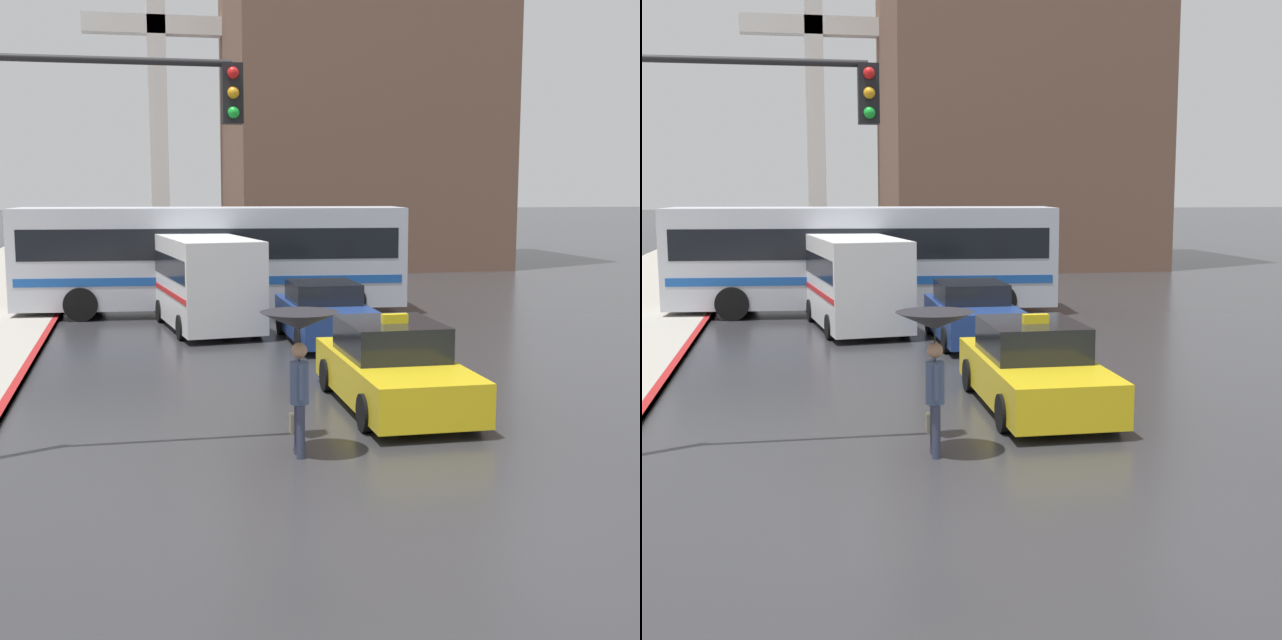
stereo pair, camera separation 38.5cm
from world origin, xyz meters
TOP-DOWN VIEW (x-y plane):
  - ground_plane at (0.00, 0.00)m, footprint 300.00×300.00m
  - taxi at (1.55, 5.58)m, footprint 1.91×4.59m
  - sedan_red at (1.75, 12.19)m, footprint 1.91×4.27m
  - ambulance_van at (-0.93, 14.80)m, footprint 2.68×5.46m
  - city_bus at (-0.50, 17.73)m, footprint 11.50×3.43m
  - pedestrian_with_umbrella at (-0.54, 3.07)m, footprint 1.10×1.10m
  - traffic_light at (-3.61, 3.56)m, footprint 4.06×0.38m
  - monument_cross at (-1.43, 37.28)m, footprint 7.11×0.90m

SIDE VIEW (x-z plane):
  - ground_plane at x=0.00m, z-range 0.00..0.00m
  - taxi at x=1.55m, z-range -0.14..1.47m
  - sedan_red at x=1.75m, z-range -0.05..1.40m
  - ambulance_van at x=-0.93m, z-range 0.13..2.58m
  - pedestrian_with_umbrella at x=-0.54m, z-range 0.67..2.72m
  - city_bus at x=-0.50m, z-range 0.18..3.33m
  - traffic_light at x=-3.61m, z-range 1.14..6.84m
  - monument_cross at x=-1.43m, z-range 1.09..17.25m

